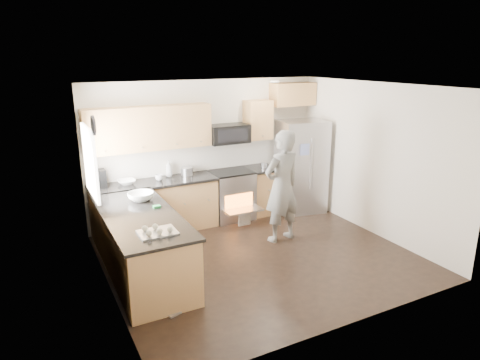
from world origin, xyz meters
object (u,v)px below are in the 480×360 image
refrigerator (301,166)px  person (282,187)px  dish_rack (177,300)px  stove_range (231,184)px

refrigerator → person: 1.55m
dish_rack → stove_range: bearing=51.0°
refrigerator → dish_rack: refrigerator is taller
dish_rack → person: bearing=26.2°
stove_range → dish_rack: (-1.94, -2.40, -0.60)m
dish_rack → refrigerator: bearing=32.7°
stove_range → refrigerator: bearing=-9.7°
stove_range → dish_rack: stove_range is taller
stove_range → person: person is taller
stove_range → person: size_ratio=0.95×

